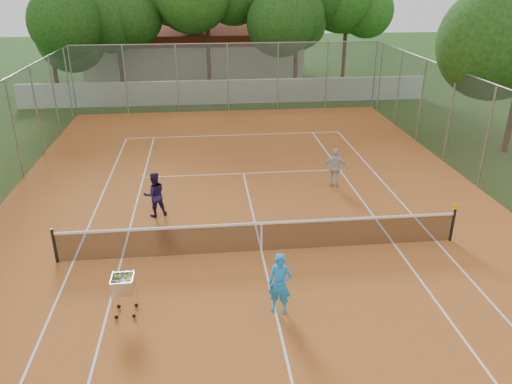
{
  "coord_description": "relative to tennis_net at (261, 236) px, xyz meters",
  "views": [
    {
      "loc": [
        -1.57,
        -12.94,
        7.63
      ],
      "look_at": [
        0.0,
        1.5,
        1.3
      ],
      "focal_mm": 35.0,
      "sensor_mm": 36.0,
      "label": 1
    }
  ],
  "objects": [
    {
      "name": "ground",
      "position": [
        0.0,
        0.0,
        -0.51
      ],
      "size": [
        120.0,
        120.0,
        0.0
      ],
      "primitive_type": "plane",
      "color": "#193A0F",
      "rests_on": "ground"
    },
    {
      "name": "court_pad",
      "position": [
        0.0,
        0.0,
        -0.5
      ],
      "size": [
        18.0,
        34.0,
        0.02
      ],
      "primitive_type": "cube",
      "color": "#B05D22",
      "rests_on": "ground"
    },
    {
      "name": "court_lines",
      "position": [
        0.0,
        0.0,
        -0.49
      ],
      "size": [
        10.98,
        23.78,
        0.01
      ],
      "primitive_type": "cube",
      "color": "white",
      "rests_on": "court_pad"
    },
    {
      "name": "tennis_net",
      "position": [
        0.0,
        0.0,
        0.0
      ],
      "size": [
        11.88,
        0.1,
        0.98
      ],
      "primitive_type": "cube",
      "color": "black",
      "rests_on": "court_pad"
    },
    {
      "name": "perimeter_fence",
      "position": [
        0.0,
        0.0,
        1.49
      ],
      "size": [
        18.0,
        34.0,
        4.0
      ],
      "primitive_type": "cube",
      "color": "slate",
      "rests_on": "ground"
    },
    {
      "name": "boundary_wall",
      "position": [
        0.0,
        19.0,
        0.24
      ],
      "size": [
        26.0,
        0.3,
        1.5
      ],
      "primitive_type": "cube",
      "color": "silver",
      "rests_on": "ground"
    },
    {
      "name": "clubhouse",
      "position": [
        -2.0,
        29.0,
        1.69
      ],
      "size": [
        16.4,
        9.0,
        4.4
      ],
      "primitive_type": "cube",
      "color": "beige",
      "rests_on": "ground"
    },
    {
      "name": "tropical_trees",
      "position": [
        0.0,
        22.0,
        4.49
      ],
      "size": [
        29.0,
        19.0,
        10.0
      ],
      "primitive_type": "cube",
      "color": "#13380E",
      "rests_on": "ground"
    },
    {
      "name": "player_near",
      "position": [
        0.09,
        -2.95,
        0.3
      ],
      "size": [
        0.68,
        0.58,
        1.58
      ],
      "primitive_type": "imported",
      "rotation": [
        0.0,
        0.0,
        -0.41
      ],
      "color": "#1B91E9",
      "rests_on": "court_pad"
    },
    {
      "name": "player_far_left",
      "position": [
        -3.32,
        2.79,
        0.29
      ],
      "size": [
        0.91,
        0.8,
        1.57
      ],
      "primitive_type": "imported",
      "rotation": [
        0.0,
        0.0,
        3.46
      ],
      "color": "#231746",
      "rests_on": "court_pad"
    },
    {
      "name": "player_far_right",
      "position": [
        3.43,
        4.66,
        0.28
      ],
      "size": [
        0.98,
        0.67,
        1.55
      ],
      "primitive_type": "imported",
      "rotation": [
        0.0,
        0.0,
        2.79
      ],
      "color": "silver",
      "rests_on": "court_pad"
    },
    {
      "name": "ball_hopper",
      "position": [
        -3.64,
        -2.64,
        0.08
      ],
      "size": [
        0.67,
        0.67,
        1.14
      ],
      "primitive_type": "cube",
      "rotation": [
        0.0,
        0.0,
        -0.28
      ],
      "color": "silver",
      "rests_on": "court_pad"
    }
  ]
}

